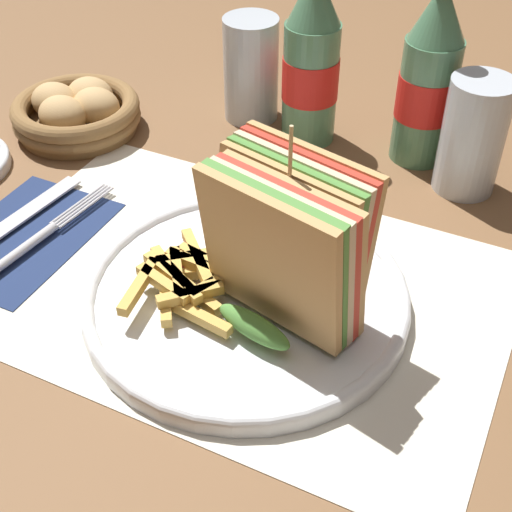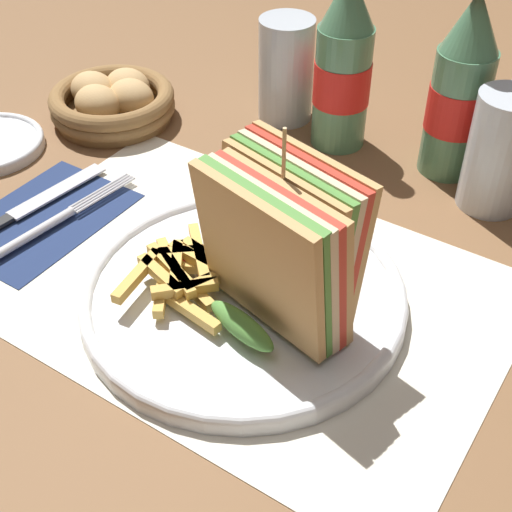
% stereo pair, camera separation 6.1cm
% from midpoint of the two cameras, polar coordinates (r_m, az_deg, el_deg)
% --- Properties ---
extents(ground_plane, '(4.00, 4.00, 0.00)m').
position_cam_midpoint_polar(ground_plane, '(0.62, -6.11, -4.63)').
color(ground_plane, brown).
extents(placemat, '(0.48, 0.32, 0.00)m').
position_cam_midpoint_polar(placemat, '(0.64, -4.14, -2.70)').
color(placemat, silver).
rests_on(placemat, ground_plane).
extents(plate_main, '(0.28, 0.28, 0.02)m').
position_cam_midpoint_polar(plate_main, '(0.62, -3.64, -3.30)').
color(plate_main, white).
rests_on(plate_main, ground_plane).
extents(club_sandwich, '(0.14, 0.12, 0.17)m').
position_cam_midpoint_polar(club_sandwich, '(0.56, -0.69, 0.77)').
color(club_sandwich, tan).
rests_on(club_sandwich, plate_main).
extents(fries_pile, '(0.11, 0.12, 0.02)m').
position_cam_midpoint_polar(fries_pile, '(0.61, -8.77, -1.91)').
color(fries_pile, gold).
rests_on(fries_pile, plate_main).
extents(ketchup_blob, '(0.04, 0.03, 0.01)m').
position_cam_midpoint_polar(ketchup_blob, '(0.64, -8.67, -0.37)').
color(ketchup_blob, maroon).
rests_on(ketchup_blob, plate_main).
extents(napkin, '(0.12, 0.17, 0.00)m').
position_cam_midpoint_polar(napkin, '(0.74, -20.38, 1.41)').
color(napkin, navy).
rests_on(napkin, ground_plane).
extents(fork, '(0.03, 0.20, 0.01)m').
position_cam_midpoint_polar(fork, '(0.71, -20.38, 0.52)').
color(fork, silver).
rests_on(fork, napkin).
extents(knife, '(0.04, 0.20, 0.00)m').
position_cam_midpoint_polar(knife, '(0.75, -21.76, 1.98)').
color(knife, black).
rests_on(knife, napkin).
extents(coke_bottle_near, '(0.06, 0.06, 0.22)m').
position_cam_midpoint_polar(coke_bottle_near, '(0.81, 2.21, 15.23)').
color(coke_bottle_near, '#4C7F5B').
rests_on(coke_bottle_near, ground_plane).
extents(coke_bottle_far, '(0.06, 0.06, 0.22)m').
position_cam_midpoint_polar(coke_bottle_far, '(0.78, 11.46, 13.67)').
color(coke_bottle_far, '#4C7F5B').
rests_on(coke_bottle_far, ground_plane).
extents(glass_near, '(0.06, 0.06, 0.12)m').
position_cam_midpoint_polar(glass_near, '(0.76, 14.74, 9.18)').
color(glass_near, silver).
rests_on(glass_near, ground_plane).
extents(glass_far, '(0.06, 0.06, 0.12)m').
position_cam_midpoint_polar(glass_far, '(0.87, -2.50, 14.64)').
color(glass_far, silver).
rests_on(glass_far, ground_plane).
extents(bread_basket, '(0.15, 0.15, 0.05)m').
position_cam_midpoint_polar(bread_basket, '(0.89, -16.14, 10.98)').
color(bread_basket, olive).
rests_on(bread_basket, ground_plane).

